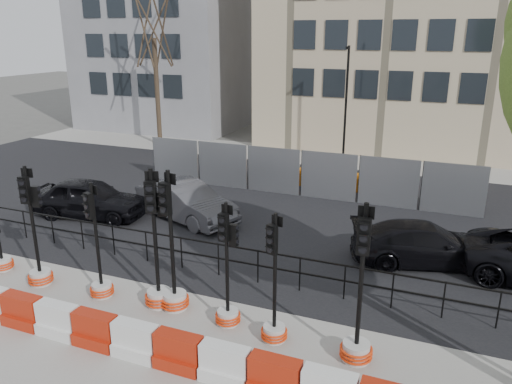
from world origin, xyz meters
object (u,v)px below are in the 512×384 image
at_px(car_a, 89,198).
at_px(car_c, 424,244).
at_px(traffic_signal_d, 158,275).
at_px(traffic_signal_a, 0,250).
at_px(traffic_signal_h, 357,331).

bearing_deg(car_a, car_c, -95.90).
height_order(traffic_signal_d, car_a, traffic_signal_d).
distance_m(traffic_signal_a, car_a, 4.59).
bearing_deg(car_c, car_a, 74.82).
distance_m(traffic_signal_a, car_c, 12.43).
relative_size(traffic_signal_a, car_c, 0.67).
height_order(traffic_signal_d, car_c, traffic_signal_d).
height_order(traffic_signal_h, car_a, traffic_signal_h).
height_order(car_a, car_c, car_a).
height_order(traffic_signal_h, car_c, traffic_signal_h).
relative_size(traffic_signal_a, traffic_signal_d, 0.86).
relative_size(traffic_signal_d, car_a, 0.80).
bearing_deg(traffic_signal_h, car_c, 75.62).
bearing_deg(car_a, traffic_signal_d, -136.20).
distance_m(traffic_signal_h, car_a, 11.99).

